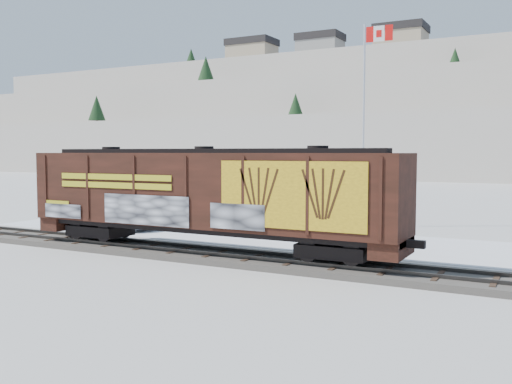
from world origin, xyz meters
The scene contains 9 objects.
ground centered at (0.00, 0.00, 0.00)m, with size 500.00×500.00×0.00m, color white.
rail_track centered at (0.00, 0.00, 0.15)m, with size 50.00×3.40×0.43m.
parking_strip centered at (0.00, 7.50, 0.01)m, with size 40.00×8.00×0.03m, color white.
hillside centered at (-0.05, 139.79, 14.37)m, with size 360.00×110.00×93.00m.
hopper_railcar centered at (-0.77, -0.01, 3.05)m, with size 19.01×3.06×4.71m.
flagpole centered at (2.49, 14.38, 5.06)m, with size 2.30×0.90×13.33m.
car_silver centered at (-10.65, 6.06, 0.88)m, with size 2.02×5.01×1.71m, color #AAADB2.
car_white centered at (3.51, 7.26, 0.71)m, with size 1.43×4.10×1.35m, color silver.
car_dark centered at (4.43, 7.77, 0.65)m, with size 1.73×4.25×1.23m, color #212429.
Camera 1 is at (13.94, -22.42, 4.97)m, focal length 40.00 mm.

